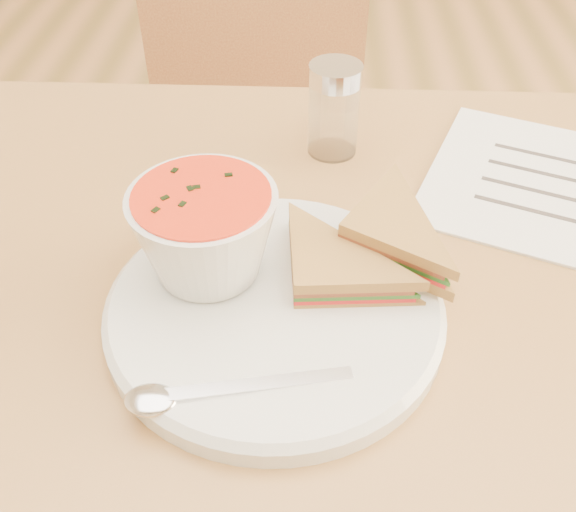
# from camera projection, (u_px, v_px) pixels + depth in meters

# --- Properties ---
(dining_table) EXTENTS (1.00, 0.70, 0.75)m
(dining_table) POSITION_uv_depth(u_px,v_px,m) (357.00, 489.00, 0.82)
(dining_table) COLOR brown
(dining_table) RESTS_ON floor
(chair_far) EXTENTS (0.47, 0.47, 0.90)m
(chair_far) POSITION_uv_depth(u_px,v_px,m) (271.00, 193.00, 1.16)
(chair_far) COLOR brown
(chair_far) RESTS_ON floor
(plate) EXTENTS (0.31, 0.31, 0.02)m
(plate) POSITION_uv_depth(u_px,v_px,m) (275.00, 310.00, 0.53)
(plate) COLOR silver
(plate) RESTS_ON dining_table
(soup_bowl) EXTENTS (0.13, 0.13, 0.08)m
(soup_bowl) POSITION_uv_depth(u_px,v_px,m) (206.00, 237.00, 0.52)
(soup_bowl) COLOR silver
(soup_bowl) RESTS_ON plate
(sandwich_half_a) EXTENTS (0.11, 0.11, 0.03)m
(sandwich_half_a) POSITION_uv_depth(u_px,v_px,m) (294.00, 300.00, 0.50)
(sandwich_half_a) COLOR #AE873D
(sandwich_half_a) RESTS_ON plate
(sandwich_half_b) EXTENTS (0.14, 0.14, 0.03)m
(sandwich_half_b) POSITION_uv_depth(u_px,v_px,m) (337.00, 239.00, 0.54)
(sandwich_half_b) COLOR #AE873D
(sandwich_half_b) RESTS_ON plate
(spoon) EXTENTS (0.19, 0.08, 0.01)m
(spoon) POSITION_uv_depth(u_px,v_px,m) (230.00, 389.00, 0.45)
(spoon) COLOR silver
(spoon) RESTS_ON plate
(condiment_shaker) EXTENTS (0.06, 0.06, 0.10)m
(condiment_shaker) POSITION_uv_depth(u_px,v_px,m) (334.00, 110.00, 0.68)
(condiment_shaker) COLOR silver
(condiment_shaker) RESTS_ON dining_table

